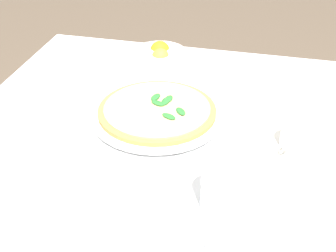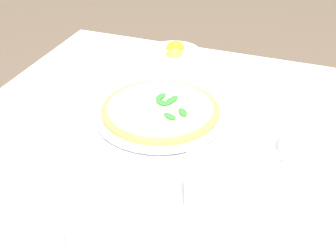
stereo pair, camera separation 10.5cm
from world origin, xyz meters
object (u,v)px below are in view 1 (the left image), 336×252
(pizza, at_px, (157,110))
(water_glass_center_back, at_px, (222,185))
(coffee_cup_far_right, at_px, (298,136))
(pizza_plate, at_px, (157,115))
(water_glass_near_left, at_px, (63,88))
(menu_card, at_px, (83,49))
(citrus_bowl, at_px, (160,57))

(pizza, distance_m, water_glass_center_back, 0.32)
(pizza, relative_size, coffee_cup_far_right, 2.14)
(water_glass_center_back, bearing_deg, pizza_plate, 35.37)
(water_glass_center_back, bearing_deg, coffee_cup_far_right, -31.33)
(coffee_cup_far_right, height_order, water_glass_near_left, water_glass_near_left)
(water_glass_center_back, relative_size, water_glass_near_left, 1.15)
(water_glass_center_back, xyz_separation_m, menu_card, (0.53, 0.48, -0.02))
(coffee_cup_far_right, distance_m, water_glass_center_back, 0.26)
(pizza, xyz_separation_m, citrus_bowl, (0.28, 0.06, 0.00))
(coffee_cup_far_right, bearing_deg, citrus_bowl, 50.46)
(coffee_cup_far_right, xyz_separation_m, water_glass_near_left, (0.05, 0.56, 0.02))
(citrus_bowl, bearing_deg, pizza_plate, -167.07)
(pizza_plate, distance_m, citrus_bowl, 0.28)
(water_glass_center_back, height_order, menu_card, water_glass_center_back)
(coffee_cup_far_right, bearing_deg, water_glass_near_left, 84.49)
(pizza_plate, relative_size, citrus_bowl, 2.06)
(pizza_plate, xyz_separation_m, menu_card, (0.27, 0.29, 0.02))
(pizza, height_order, water_glass_near_left, water_glass_near_left)
(water_glass_near_left, bearing_deg, water_glass_center_back, -122.83)
(pizza_plate, relative_size, water_glass_near_left, 2.89)
(coffee_cup_far_right, height_order, menu_card, coffee_cup_far_right)
(pizza, bearing_deg, water_glass_center_back, -144.72)
(citrus_bowl, bearing_deg, pizza, -166.98)
(citrus_bowl, bearing_deg, menu_card, 92.35)
(pizza_plate, distance_m, water_glass_center_back, 0.33)
(pizza, xyz_separation_m, water_glass_near_left, (0.01, 0.24, 0.02))
(pizza_plate, distance_m, coffee_cup_far_right, 0.33)
(pizza_plate, relative_size, water_glass_center_back, 2.51)
(menu_card, bearing_deg, coffee_cup_far_right, -178.72)
(pizza, relative_size, water_glass_center_back, 2.26)
(pizza, height_order, menu_card, menu_card)
(pizza, bearing_deg, menu_card, 47.86)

